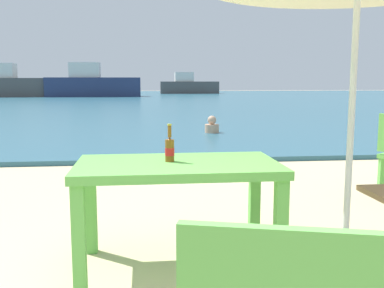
# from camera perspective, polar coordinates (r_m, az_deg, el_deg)

# --- Properties ---
(sea_water) EXTENTS (120.00, 50.00, 0.08)m
(sea_water) POSITION_cam_1_polar(r_m,az_deg,el_deg) (32.08, -4.87, 5.75)
(sea_water) COLOR #2D6075
(sea_water) RESTS_ON ground_plane
(picnic_table_green) EXTENTS (1.40, 0.80, 0.76)m
(picnic_table_green) POSITION_cam_1_polar(r_m,az_deg,el_deg) (3.12, -1.84, -4.34)
(picnic_table_green) COLOR #60B24C
(picnic_table_green) RESTS_ON ground_plane
(beer_bottle_amber) EXTENTS (0.07, 0.07, 0.26)m
(beer_bottle_amber) POSITION_cam_1_polar(r_m,az_deg,el_deg) (3.11, -2.88, -0.55)
(beer_bottle_amber) COLOR brown
(beer_bottle_amber) RESTS_ON picnic_table_green
(swimmer_person) EXTENTS (0.34, 0.34, 0.41)m
(swimmer_person) POSITION_cam_1_polar(r_m,az_deg,el_deg) (10.79, 2.56, 2.31)
(swimmer_person) COLOR tan
(swimmer_person) RESTS_ON sea_water
(boat_tanker) EXTENTS (7.23, 1.97, 2.63)m
(boat_tanker) POSITION_cam_1_polar(r_m,az_deg,el_deg) (38.47, -22.49, 7.02)
(boat_tanker) COLOR #4C4C4C
(boat_tanker) RESTS_ON sea_water
(boat_sailboat) EXTENTS (7.43, 2.03, 2.70)m
(boat_sailboat) POSITION_cam_1_polar(r_m,az_deg,el_deg) (36.93, -12.61, 7.45)
(boat_sailboat) COLOR navy
(boat_sailboat) RESTS_ON sea_water
(boat_barge) EXTENTS (5.84, 1.59, 2.12)m
(boat_barge) POSITION_cam_1_polar(r_m,az_deg,el_deg) (45.27, -0.44, 7.46)
(boat_barge) COLOR #4C4C4C
(boat_barge) RESTS_ON sea_water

